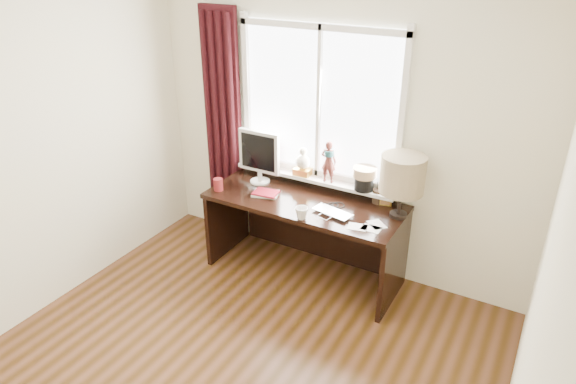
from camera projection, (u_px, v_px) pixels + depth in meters
The scene contains 15 objects.
wall_back at pixel (336, 128), 4.37m from camera, with size 3.50×2.60×0.00m, color silver.
wall_right at pixel (528, 342), 2.04m from camera, with size 4.00×2.60×0.00m, color silver.
laptop at pixel (333, 213), 4.14m from camera, with size 0.33×0.21×0.03m, color silver.
mug at pixel (302, 213), 4.05m from camera, with size 0.10×0.10×0.10m, color white.
red_cup at pixel (218, 185), 4.52m from camera, with size 0.08×0.08×0.11m, color maroon.
window at pixel (320, 126), 4.38m from camera, with size 1.52×0.23×1.40m.
curtain at pixel (223, 130), 4.88m from camera, with size 0.38×0.09×2.25m.
desk at pixel (309, 220), 4.55m from camera, with size 1.70×0.70×0.75m.
monitor at pixel (259, 154), 4.57m from camera, with size 0.40×0.18×0.49m.
notebook_stack at pixel (266, 193), 4.45m from camera, with size 0.26×0.22×0.03m.
brush_holder at pixel (378, 196), 4.30m from camera, with size 0.09×0.09×0.25m.
icon_frame at pixel (386, 199), 4.25m from camera, with size 0.10×0.04×0.13m.
table_lamp at pixel (403, 175), 3.95m from camera, with size 0.35×0.35×0.52m.
loose_papers at pixel (368, 227), 3.96m from camera, with size 0.29×0.27×0.00m.
desk_cables at pixel (332, 206), 4.26m from camera, with size 0.23×0.24×0.01m.
Camera 1 is at (1.69, -1.83, 2.73)m, focal length 32.00 mm.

